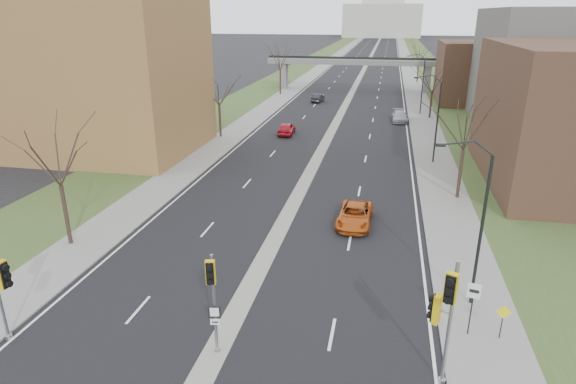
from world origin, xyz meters
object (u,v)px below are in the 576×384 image
(signal_pole_right, at_px, (445,307))
(warning_sign, at_px, (503,317))
(car_left_near, at_px, (287,128))
(car_left_far, at_px, (318,98))
(speed_limit_sign, at_px, (473,300))
(car_right_mid, at_px, (400,116))
(car_right_near, at_px, (355,215))
(signal_pole_median, at_px, (212,289))

(signal_pole_right, bearing_deg, warning_sign, 71.53)
(car_left_near, distance_m, car_left_far, 24.44)
(speed_limit_sign, relative_size, car_left_far, 0.65)
(car_right_mid, bearing_deg, signal_pole_right, -91.44)
(car_right_near, bearing_deg, speed_limit_sign, -60.37)
(warning_sign, height_order, car_left_near, warning_sign)
(signal_pole_right, distance_m, car_left_far, 67.54)
(signal_pole_right, bearing_deg, car_left_far, 125.45)
(signal_pole_median, xyz_separation_m, warning_sign, (12.57, 3.67, -2.14))
(car_left_far, distance_m, car_right_mid, 19.26)
(warning_sign, bearing_deg, speed_limit_sign, -172.51)
(signal_pole_right, height_order, car_right_mid, signal_pole_right)
(signal_pole_right, distance_m, car_right_near, 16.36)
(car_left_far, xyz_separation_m, car_right_near, (10.01, -50.45, 0.02))
(signal_pole_median, distance_m, car_left_far, 66.26)
(signal_pole_right, distance_m, warning_sign, 5.35)
(speed_limit_sign, distance_m, warning_sign, 1.58)
(car_right_mid, bearing_deg, car_left_near, -144.81)
(speed_limit_sign, xyz_separation_m, car_right_mid, (-2.62, 48.66, -1.25))
(car_left_near, bearing_deg, warning_sign, 113.18)
(warning_sign, distance_m, car_left_far, 64.78)
(car_left_near, height_order, car_right_near, car_left_near)
(warning_sign, xyz_separation_m, car_left_near, (-18.03, 37.90, -0.50))
(signal_pole_right, relative_size, car_left_near, 1.26)
(signal_pole_median, xyz_separation_m, speed_limit_sign, (11.16, 3.70, -1.42))
(warning_sign, distance_m, car_left_near, 41.98)
(speed_limit_sign, xyz_separation_m, car_left_far, (-16.21, 62.31, -1.30))
(warning_sign, bearing_deg, signal_pole_right, -122.92)
(signal_pole_median, distance_m, warning_sign, 13.27)
(speed_limit_sign, height_order, car_left_near, speed_limit_sign)
(car_left_near, bearing_deg, car_right_near, 109.60)
(car_left_near, relative_size, car_right_mid, 0.89)
(signal_pole_right, xyz_separation_m, warning_sign, (3.16, 3.56, -2.44))
(car_left_far, bearing_deg, signal_pole_median, 100.39)
(car_left_far, height_order, car_right_mid, car_right_mid)
(car_right_near, bearing_deg, car_right_mid, 86.53)
(signal_pole_median, relative_size, car_right_near, 0.96)
(car_left_near, xyz_separation_m, car_left_far, (0.43, 24.44, -0.08))
(speed_limit_sign, bearing_deg, car_right_mid, 104.44)
(speed_limit_sign, bearing_deg, signal_pole_right, -104.71)
(car_left_near, bearing_deg, speed_limit_sign, 111.44)
(warning_sign, relative_size, car_left_far, 0.42)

